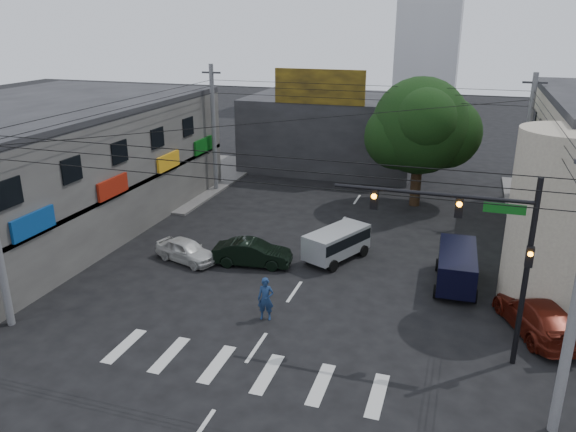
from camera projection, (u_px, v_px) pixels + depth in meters
The scene contains 16 objects.
ground at pixel (281, 312), 24.67m from camera, with size 160.00×160.00×0.00m, color black.
sidewalk_far_left at pixel (143, 175), 46.02m from camera, with size 16.00×16.00×0.15m, color #514F4C.
building_left at pixel (32, 169), 34.11m from camera, with size 14.00×24.00×7.00m, color #474541.
corner_column at pixel (557, 223), 23.74m from camera, with size 4.00×4.00×8.00m, color gray.
building_far at pixel (333, 131), 48.16m from camera, with size 14.00×10.00×6.00m, color #232326.
billboard at pixel (319, 87), 42.33m from camera, with size 7.00×0.30×2.60m, color olive.
street_tree at pixel (420, 126), 36.94m from camera, with size 6.40×6.40×8.70m.
traffic_gantry at pixel (480, 238), 19.89m from camera, with size 7.10×0.35×7.20m.
utility_pole_far_left at pixel (214, 129), 40.54m from camera, with size 0.32×0.32×9.20m, color #59595B.
utility_pole_far_right at pixel (525, 149), 34.45m from camera, with size 0.32×0.32×9.20m, color #59595B.
dark_sedan at pixel (252, 253), 29.15m from camera, with size 4.21×1.96×1.33m, color black.
white_compact at pixel (186, 250), 29.62m from camera, with size 3.87×2.47×1.23m, color #BCBCB7.
maroon_sedan at pixel (537, 316), 22.88m from camera, with size 3.75×5.37×1.44m, color #4E140B.
silver_minivan at pixel (337, 245), 29.73m from camera, with size 3.11×4.22×1.67m, color #A4A8AC, non-canonical shape.
navy_van at pixel (456, 269), 26.79m from camera, with size 1.86×4.56×1.80m, color black, non-canonical shape.
traffic_officer at pixel (266, 299), 23.78m from camera, with size 0.76×0.57×1.91m, color navy.
Camera 1 is at (7.02, -20.70, 12.20)m, focal length 35.00 mm.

